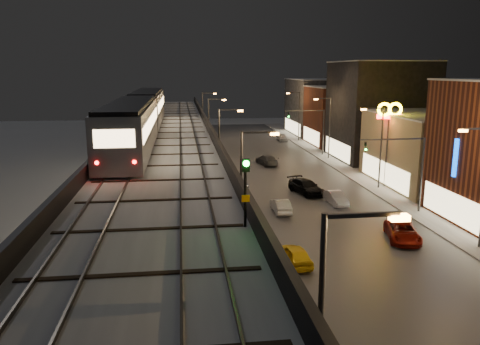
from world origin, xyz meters
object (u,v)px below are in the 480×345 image
car_taxi (295,255)px  car_mid_dark (267,160)px  car_near_white (281,206)px  car_mid_silver (236,189)px  subway_train (141,115)px  car_onc_white (306,187)px  car_onc_silver (336,199)px  car_far_white (210,135)px  car_onc_red (282,138)px  rail_signal (246,179)px  car_onc_dark (402,233)px

car_taxi → car_mid_dark: car_mid_dark is taller
car_near_white → car_mid_silver: size_ratio=0.81×
car_near_white → subway_train: bearing=-28.6°
car_onc_white → subway_train: bearing=160.2°
car_taxi → car_onc_silver: 15.50m
subway_train → car_mid_silver: subway_train is taller
car_far_white → car_near_white: bearing=103.8°
car_far_white → car_mid_silver: bearing=99.8°
subway_train → car_onc_red: bearing=58.5°
car_far_white → car_onc_red: bearing=170.5°
car_onc_red → car_onc_silver: bearing=-94.0°
car_onc_silver → car_onc_white: size_ratio=0.74×
car_near_white → car_onc_silver: 6.22m
car_far_white → car_onc_silver: 47.11m
car_far_white → rail_signal: bearing=97.3°
car_onc_silver → car_onc_red: car_onc_red is taller
car_near_white → car_far_white: size_ratio=0.90×
car_onc_white → car_near_white: bearing=-139.9°
rail_signal → car_onc_white: (10.47, 28.79, -7.89)m
rail_signal → car_near_white: size_ratio=0.74×
car_taxi → car_onc_red: 56.32m
car_far_white → car_onc_red: 13.78m
subway_train → car_mid_silver: bearing=-2.1°
car_mid_dark → car_near_white: bearing=72.1°
car_onc_red → car_mid_silver: bearing=-108.3°
car_near_white → car_onc_dark: 11.36m
car_onc_red → rail_signal: bearing=-102.6°
car_mid_dark → car_onc_white: car_onc_white is taller
car_far_white → car_onc_white: car_onc_white is taller
car_far_white → car_onc_white: bearing=109.8°
rail_signal → car_mid_silver: (3.07, 29.33, -7.98)m
car_mid_silver → car_onc_white: (7.40, -0.54, 0.09)m
car_mid_dark → car_far_white: 26.73m
car_taxi → car_mid_silver: (-1.81, 18.40, -0.00)m
subway_train → rail_signal: 30.37m
car_mid_dark → car_far_white: (-6.19, 26.00, 0.03)m
car_mid_silver → car_far_white: bearing=-73.7°
car_taxi → car_near_white: (1.54, 11.66, -0.03)m
rail_signal → car_onc_silver: (12.34, 24.53, -8.01)m
rail_signal → subway_train: bearing=102.2°
car_mid_dark → car_onc_silver: bearing=88.1°
car_mid_silver → car_mid_dark: size_ratio=0.99×
rail_signal → car_near_white: bearing=74.1°
subway_train → car_mid_dark: size_ratio=8.27×
car_taxi → car_onc_red: (11.11, 55.22, 0.02)m
rail_signal → car_mid_silver: 30.55m
rail_signal → car_onc_dark: bearing=45.2°
car_taxi → car_onc_white: size_ratio=0.76×
car_mid_silver → car_onc_red: car_onc_red is taller
car_taxi → car_onc_red: car_onc_red is taller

